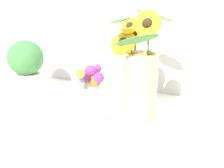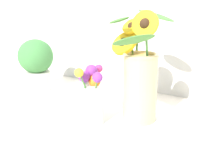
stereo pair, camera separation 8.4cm
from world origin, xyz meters
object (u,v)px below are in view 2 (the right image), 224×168
Objects in this scene: vase_small_center at (93,100)px; vase_bulb_right at (89,94)px; serving_tray at (112,119)px; potted_plant at (36,63)px; mason_jar_sunflowers at (139,77)px.

vase_small_center reaches higher than vase_bulb_right.
potted_plant reaches higher than serving_tray.
vase_small_center is at bearing -112.38° from serving_tray.
vase_bulb_right is at bearing -168.99° from serving_tray.
potted_plant is at bearing 171.49° from mason_jar_sunflowers.
vase_small_center is at bearing -138.41° from mason_jar_sunflowers.
mason_jar_sunflowers is 0.55m from potted_plant.
serving_tray is 0.17m from mason_jar_sunflowers.
serving_tray is 1.38× the size of mason_jar_sunflowers.
potted_plant reaches higher than vase_small_center.
serving_tray is at bearing 67.62° from vase_small_center.
mason_jar_sunflowers is at bearing -8.51° from potted_plant.
mason_jar_sunflowers is 1.52× the size of potted_plant.
serving_tray is 2.77× the size of vase_bulb_right.
serving_tray is at bearing -13.47° from potted_plant.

